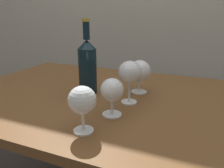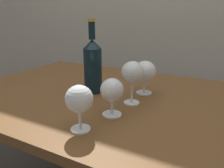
{
  "view_description": "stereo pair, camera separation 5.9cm",
  "coord_description": "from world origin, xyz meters",
  "px_view_note": "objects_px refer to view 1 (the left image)",
  "views": [
    {
      "loc": [
        0.26,
        -0.75,
        1.01
      ],
      "look_at": [
        0.02,
        -0.17,
        0.81
      ],
      "focal_mm": 34.6,
      "sensor_mm": 36.0,
      "label": 1
    },
    {
      "loc": [
        0.31,
        -0.72,
        1.01
      ],
      "look_at": [
        0.02,
        -0.17,
        0.81
      ],
      "focal_mm": 34.6,
      "sensor_mm": 36.0,
      "label": 2
    }
  ],
  "objects_px": {
    "wine_glass_white": "(112,91)",
    "wine_glass_amber": "(140,72)",
    "wine_glass_rose": "(130,73)",
    "wine_bottle": "(87,65)",
    "wine_glass_cabernet": "(82,101)"
  },
  "relations": [
    {
      "from": "wine_glass_white",
      "to": "wine_glass_amber",
      "type": "relative_size",
      "value": 0.9
    },
    {
      "from": "wine_bottle",
      "to": "wine_glass_amber",
      "type": "bearing_deg",
      "value": 22.34
    },
    {
      "from": "wine_glass_white",
      "to": "wine_bottle",
      "type": "height_order",
      "value": "wine_bottle"
    },
    {
      "from": "wine_glass_white",
      "to": "wine_glass_amber",
      "type": "xyz_separation_m",
      "value": [
        0.02,
        0.24,
        0.01
      ]
    },
    {
      "from": "wine_glass_cabernet",
      "to": "wine_glass_amber",
      "type": "relative_size",
      "value": 0.97
    },
    {
      "from": "wine_glass_white",
      "to": "wine_glass_cabernet",
      "type": "bearing_deg",
      "value": -105.11
    },
    {
      "from": "wine_glass_rose",
      "to": "wine_glass_amber",
      "type": "xyz_separation_m",
      "value": [
        0.0,
        0.12,
        -0.02
      ]
    },
    {
      "from": "wine_glass_cabernet",
      "to": "wine_glass_white",
      "type": "height_order",
      "value": "wine_glass_cabernet"
    },
    {
      "from": "wine_glass_white",
      "to": "wine_glass_rose",
      "type": "distance_m",
      "value": 0.12
    },
    {
      "from": "wine_glass_white",
      "to": "wine_glass_rose",
      "type": "xyz_separation_m",
      "value": [
        0.02,
        0.12,
        0.03
      ]
    },
    {
      "from": "wine_glass_amber",
      "to": "wine_glass_rose",
      "type": "bearing_deg",
      "value": -91.53
    },
    {
      "from": "wine_glass_rose",
      "to": "wine_bottle",
      "type": "distance_m",
      "value": 0.2
    },
    {
      "from": "wine_glass_amber",
      "to": "wine_bottle",
      "type": "height_order",
      "value": "wine_bottle"
    },
    {
      "from": "wine_glass_white",
      "to": "wine_bottle",
      "type": "distance_m",
      "value": 0.24
    },
    {
      "from": "wine_glass_white",
      "to": "wine_glass_rose",
      "type": "height_order",
      "value": "wine_glass_rose"
    }
  ]
}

